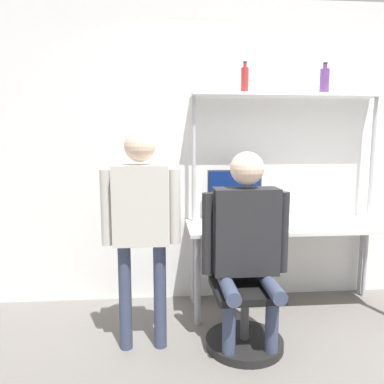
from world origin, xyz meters
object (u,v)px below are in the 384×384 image
person_seated (247,235)px  person_standing (141,215)px  bottle_red (245,80)px  monitor (234,194)px  laptop (238,220)px  bottle_purple (325,81)px  office_chair (243,308)px  cell_phone (266,227)px

person_seated → person_standing: bearing=175.7°
person_seated → bottle_red: bottle_red is taller
monitor → laptop: 0.29m
person_seated → bottle_purple: bearing=42.3°
laptop → office_chair: (-0.06, -0.50, -0.54)m
person_standing → office_chair: bearing=-1.0°
office_chair → bottle_red: (0.14, 0.72, 1.72)m
bottle_red → office_chair: bearing=-100.8°
monitor → cell_phone: size_ratio=3.23×
office_chair → person_seated: 0.56m
office_chair → bottle_red: 1.87m
monitor → office_chair: size_ratio=0.53×
monitor → bottle_purple: 1.26m
person_seated → bottle_purple: bottle_purple is taller
person_standing → bottle_red: bottle_red is taller
monitor → laptop: (-0.01, -0.22, -0.19)m
cell_phone → laptop: bearing=170.1°
laptop → cell_phone: size_ratio=1.92×
bottle_red → bottle_purple: bottle_purple is taller
bottle_red → cell_phone: bearing=-61.6°
monitor → bottle_red: (0.07, 0.01, 0.99)m
monitor → person_seated: (-0.06, -0.76, -0.18)m
bottle_red → bottle_purple: bearing=0.0°
office_chair → bottle_red: size_ratio=3.47×
bottle_red → monitor: bearing=-174.7°
laptop → bottle_red: bottle_red is taller
bottle_purple → monitor: bearing=-179.5°
office_chair → monitor: bearing=84.9°
laptop → cell_phone: bearing=-9.9°
laptop → office_chair: size_ratio=0.32×
cell_phone → bottle_purple: bearing=25.6°
cell_phone → person_standing: size_ratio=0.10×
monitor → bottle_purple: bottle_purple is taller
person_seated → bottle_red: bearing=79.9°
monitor → office_chair: monitor is taller
bottle_purple → person_seated: bearing=-137.7°
person_standing → bottle_purple: (1.57, 0.71, 1.02)m
person_seated → bottle_purple: 1.63m
monitor → bottle_red: size_ratio=1.84×
laptop → person_standing: size_ratio=0.19×
person_standing → bottle_red: 1.51m
person_seated → bottle_purple: (0.84, 0.77, 1.16)m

